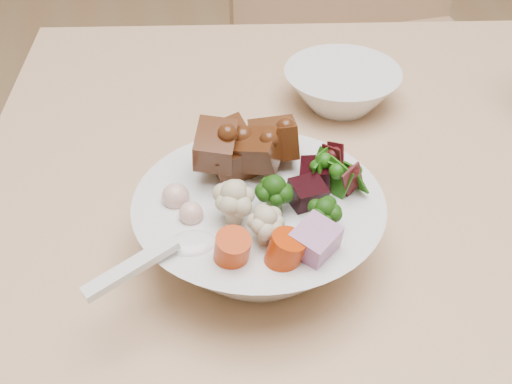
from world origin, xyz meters
TOP-DOWN VIEW (x-y plane):
  - chair_far at (0.12, 0.61)m, footprint 0.47×0.47m
  - food_bowl at (-0.22, -0.04)m, footprint 0.22×0.22m
  - soup_spoon at (-0.29, -0.09)m, footprint 0.12×0.07m
  - side_bowl at (-0.07, 0.19)m, footprint 0.14×0.14m

SIDE VIEW (x-z plane):
  - chair_far at x=0.12m, z-range 0.06..1.03m
  - side_bowl at x=-0.07m, z-range 0.67..0.72m
  - food_bowl at x=-0.22m, z-range 0.65..0.77m
  - soup_spoon at x=-0.29m, z-range 0.72..0.74m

